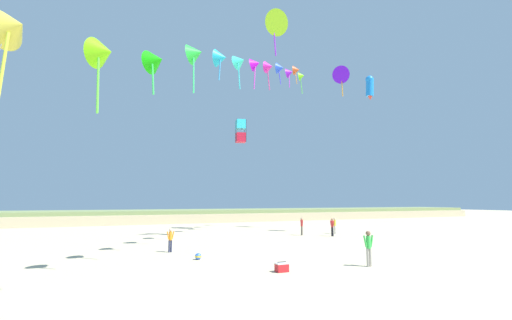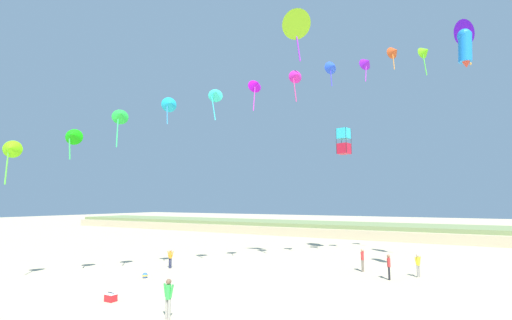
{
  "view_description": "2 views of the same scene",
  "coord_description": "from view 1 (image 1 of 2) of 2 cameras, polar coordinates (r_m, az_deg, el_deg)",
  "views": [
    {
      "loc": [
        -12.07,
        -11.14,
        3.24
      ],
      "look_at": [
        -2.19,
        11.08,
        6.18
      ],
      "focal_mm": 24.0,
      "sensor_mm": 36.0,
      "label": 1
    },
    {
      "loc": [
        11.38,
        -9.35,
        5.18
      ],
      "look_at": [
        -0.39,
        11.8,
        8.16
      ],
      "focal_mm": 24.0,
      "sensor_mm": 36.0,
      "label": 2
    }
  ],
  "objects": [
    {
      "name": "large_kite_outer_drift",
      "position": [
        33.9,
        3.12,
        21.8
      ],
      "size": [
        2.5,
        1.62,
        4.36
      ],
      "color": "#88C91C"
    },
    {
      "name": "large_kite_high_solo",
      "position": [
        38.64,
        18.44,
        11.5
      ],
      "size": [
        1.0,
        0.92,
        2.62
      ],
      "color": "#1B7FEA"
    },
    {
      "name": "person_near_left",
      "position": [
        18.59,
        18.26,
        -13.44
      ],
      "size": [
        0.61,
        0.24,
        1.75
      ],
      "color": "gray",
      "rests_on": "ground"
    },
    {
      "name": "dune_ridge",
      "position": [
        57.64,
        -12.03,
        -9.05
      ],
      "size": [
        120.0,
        12.4,
        1.87
      ],
      "color": "#BFAE8B",
      "rests_on": "ground"
    },
    {
      "name": "kite_banner_string",
      "position": [
        27.37,
        -0.98,
        15.48
      ],
      "size": [
        27.42,
        27.0,
        19.81
      ],
      "color": "gold"
    },
    {
      "name": "person_far_right",
      "position": [
        33.8,
        7.63,
        -10.69
      ],
      "size": [
        0.23,
        0.59,
        1.68
      ],
      "color": "#726656",
      "rests_on": "ground"
    },
    {
      "name": "beach_cooler",
      "position": [
        16.61,
        4.31,
        -17.38
      ],
      "size": [
        0.58,
        0.41,
        0.46
      ],
      "color": "red",
      "rests_on": "ground"
    },
    {
      "name": "large_kite_mid_trail",
      "position": [
        43.83,
        14.1,
        13.64
      ],
      "size": [
        2.31,
        2.53,
        3.83
      ],
      "color": "#5E11EC"
    },
    {
      "name": "ground_plane",
      "position": [
        16.74,
        24.02,
        -17.48
      ],
      "size": [
        240.0,
        240.0,
        0.0
      ],
      "primitive_type": "plane",
      "color": "beige"
    },
    {
      "name": "person_mid_center",
      "position": [
        35.84,
        13.0,
        -10.44
      ],
      "size": [
        0.4,
        0.49,
        1.59
      ],
      "color": "gray",
      "rests_on": "ground"
    },
    {
      "name": "person_near_right",
      "position": [
        23.19,
        -14.08,
        -12.56
      ],
      "size": [
        0.53,
        0.21,
        1.51
      ],
      "color": "#282D4C",
      "rests_on": "ground"
    },
    {
      "name": "beach_ball",
      "position": [
        20.13,
        -9.62,
        -15.55
      ],
      "size": [
        0.36,
        0.36,
        0.36
      ],
      "color": "blue",
      "rests_on": "ground"
    },
    {
      "name": "large_kite_low_lead",
      "position": [
        40.38,
        -2.56,
        4.83
      ],
      "size": [
        1.37,
        1.37,
        2.67
      ],
      "color": "red"
    },
    {
      "name": "person_far_left",
      "position": [
        33.4,
        12.59,
        -10.65
      ],
      "size": [
        0.23,
        0.58,
        1.66
      ],
      "color": "black",
      "rests_on": "ground"
    }
  ]
}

